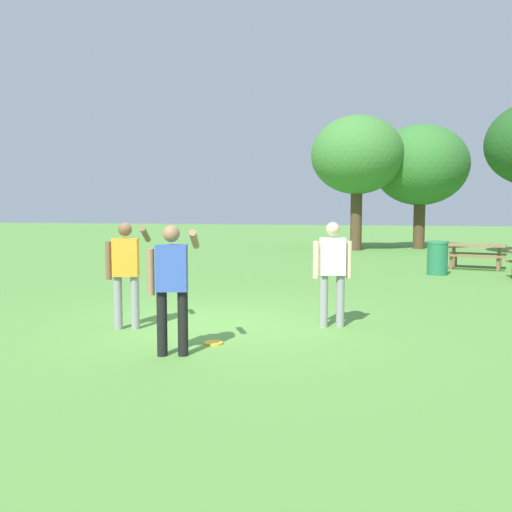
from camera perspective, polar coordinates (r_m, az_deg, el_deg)
name	(u,v)px	position (r m, az deg, el deg)	size (l,w,h in m)	color
ground_plane	(212,324)	(8.72, -4.70, -7.22)	(120.00, 120.00, 0.00)	#568E3D
person_thrower	(126,267)	(8.45, -13.62, -1.12)	(0.59, 0.79, 1.64)	gray
person_catcher	(332,267)	(8.44, 8.10, -1.18)	(0.58, 0.33, 1.64)	gray
person_bystander	(172,280)	(6.77, -8.90, -2.49)	(0.59, 0.79, 1.64)	black
frisbee	(213,343)	(7.47, -4.53, -9.18)	(0.26, 0.26, 0.03)	yellow
picnic_table_far	(476,251)	(18.12, 22.31, 0.50)	(1.95, 1.73, 0.77)	olive
trash_can_beside_table	(437,258)	(16.06, 18.69, -0.19)	(0.59, 0.59, 0.96)	#237047
tree_tall_left	(357,156)	(25.25, 10.67, 10.40)	(4.17, 4.17, 6.12)	#4C3823
tree_broad_center	(421,166)	(26.86, 17.06, 9.14)	(4.43, 4.43, 5.84)	#4C3823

